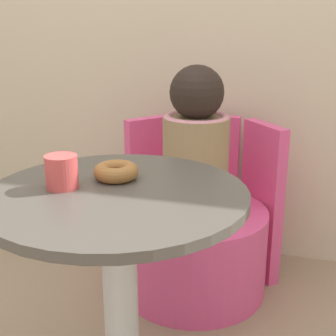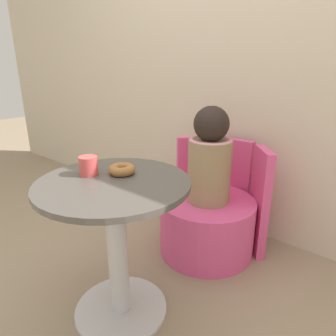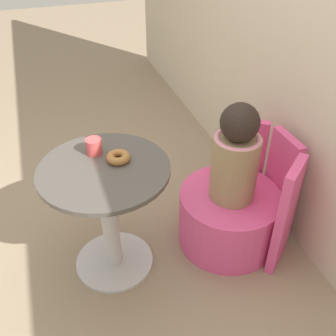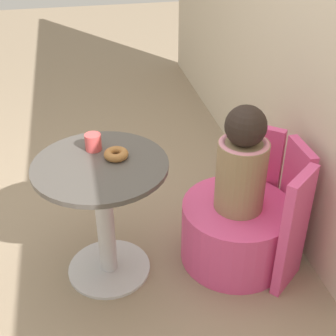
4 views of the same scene
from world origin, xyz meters
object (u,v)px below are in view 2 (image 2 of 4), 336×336
object	(u,v)px
donut	(122,169)
tub_chair	(207,225)
round_table	(115,228)
child_figure	(210,158)
cup	(89,166)

from	to	relation	value
donut	tub_chair	bearing A→B (deg)	83.06
tub_chair	donut	distance (m)	0.81
round_table	child_figure	xyz separation A→B (m)	(0.04, 0.70, 0.16)
tub_chair	child_figure	xyz separation A→B (m)	(0.00, 0.00, 0.45)
child_figure	cup	xyz separation A→B (m)	(-0.18, -0.72, 0.10)
donut	cup	xyz separation A→B (m)	(-0.10, -0.10, 0.02)
child_figure	cup	size ratio (longest dim) A/B	6.88
cup	donut	bearing A→B (deg)	43.98
tub_chair	cup	size ratio (longest dim) A/B	7.08
round_table	child_figure	bearing A→B (deg)	86.79
child_figure	donut	bearing A→B (deg)	-96.94
tub_chair	cup	world-z (taller)	cup
child_figure	cup	world-z (taller)	child_figure
round_table	cup	world-z (taller)	cup
cup	round_table	bearing A→B (deg)	5.29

